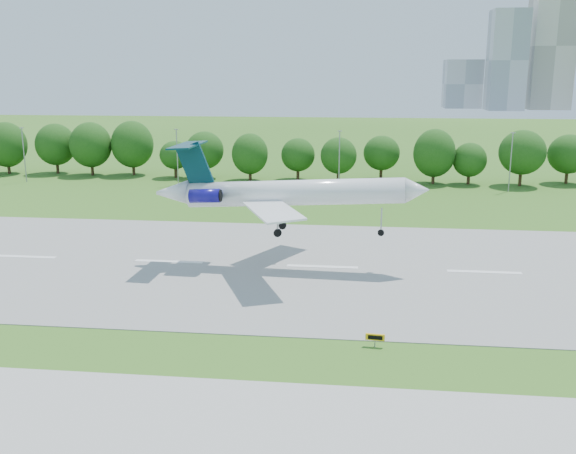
% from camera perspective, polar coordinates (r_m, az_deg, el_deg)
% --- Properties ---
extents(ground, '(600.00, 600.00, 0.00)m').
position_cam_1_polar(ground, '(60.04, 21.30, -11.04)').
color(ground, '#2B5817').
rests_on(ground, ground).
extents(runway, '(400.00, 45.00, 0.08)m').
position_cam_1_polar(runway, '(82.86, 17.04, -3.87)').
color(runway, gray).
rests_on(runway, ground).
extents(tree_line, '(288.40, 8.40, 10.40)m').
position_cam_1_polar(tree_line, '(146.68, 12.60, 6.29)').
color(tree_line, '#382314').
rests_on(tree_line, ground).
extents(light_poles, '(175.90, 0.25, 12.19)m').
position_cam_1_polar(light_poles, '(136.54, 11.97, 5.86)').
color(light_poles, gray).
rests_on(light_poles, ground).
extents(skyline, '(127.00, 52.00, 80.00)m').
position_cam_1_polar(skyline, '(458.25, 21.74, 13.50)').
color(skyline, '#B2B2B7').
rests_on(skyline, ground).
extents(airliner, '(34.39, 25.06, 11.39)m').
position_cam_1_polar(airliner, '(79.75, -0.64, 3.13)').
color(airliner, white).
rests_on(airliner, ground).
extents(taxi_sign_left, '(1.75, 0.36, 1.22)m').
position_cam_1_polar(taxi_sign_left, '(58.93, 7.75, -9.70)').
color(taxi_sign_left, gray).
rests_on(taxi_sign_left, ground).
extents(service_vehicle_a, '(4.05, 2.05, 1.28)m').
position_cam_1_polar(service_vehicle_a, '(136.22, -7.07, 3.61)').
color(service_vehicle_a, white).
rests_on(service_vehicle_a, ground).
extents(service_vehicle_b, '(3.62, 2.28, 1.15)m').
position_cam_1_polar(service_vehicle_b, '(139.10, -2.47, 3.88)').
color(service_vehicle_b, silver).
rests_on(service_vehicle_b, ground).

